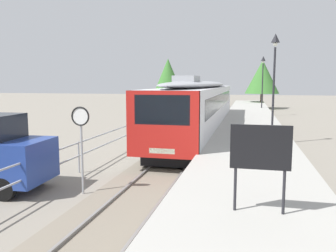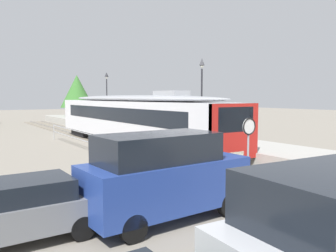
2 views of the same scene
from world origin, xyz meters
name	(u,v)px [view 1 (image 1 of 2)]	position (x,y,z in m)	size (l,w,h in m)	color
ground_plane	(154,135)	(-3.00, 22.00, 0.00)	(160.00, 160.00, 0.00)	gray
track_rails	(198,136)	(0.00, 22.00, 0.03)	(3.20, 60.00, 0.14)	slate
commuter_train	(200,104)	(0.00, 22.59, 2.15)	(2.82, 20.86, 3.74)	silver
station_platform	(249,132)	(3.25, 22.00, 0.45)	(3.90, 60.00, 0.90)	#A8A59E
platform_lamp_mid_platform	(275,63)	(4.50, 20.32, 4.62)	(0.34, 0.34, 5.35)	#232328
platform_lamp_far_end	(263,72)	(4.50, 37.15, 4.62)	(0.34, 0.34, 5.35)	#232328
platform_notice_board	(260,150)	(3.39, 6.97, 2.19)	(1.20, 0.08, 1.80)	#232328
speed_limit_sign	(81,128)	(-1.94, 9.65, 2.12)	(0.61, 0.10, 2.81)	#9EA0A5
carpark_fence	(79,150)	(-3.30, 12.00, 0.91)	(0.06, 36.06, 1.25)	#9EA0A5
tree_behind_carpark	(168,75)	(-8.53, 49.49, 4.68)	(3.94, 3.94, 7.05)	brown
tree_behind_station_far	(262,77)	(4.87, 48.39, 4.30)	(4.56, 4.56, 6.56)	brown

